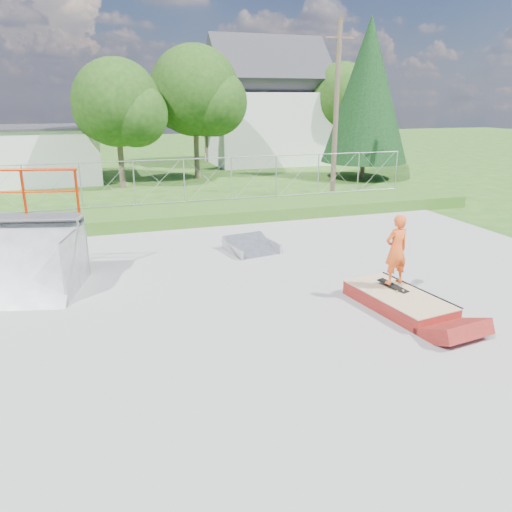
% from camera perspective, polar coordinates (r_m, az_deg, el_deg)
% --- Properties ---
extents(ground, '(120.00, 120.00, 0.00)m').
position_cam_1_polar(ground, '(11.33, 1.83, -6.50)').
color(ground, '#275317').
rests_on(ground, ground).
extents(concrete_pad, '(20.00, 16.00, 0.04)m').
position_cam_1_polar(concrete_pad, '(11.32, 1.83, -6.41)').
color(concrete_pad, '#989795').
rests_on(concrete_pad, ground).
extents(grass_berm, '(24.00, 3.00, 0.50)m').
position_cam_1_polar(grass_berm, '(20.02, -7.54, 4.81)').
color(grass_berm, '#275317').
rests_on(grass_berm, ground).
extents(grind_box, '(1.59, 2.72, 0.38)m').
position_cam_1_polar(grind_box, '(11.90, 15.92, -4.98)').
color(grind_box, maroon).
rests_on(grind_box, concrete_pad).
extents(quarter_pipe, '(3.43, 3.11, 2.91)m').
position_cam_1_polar(quarter_pipe, '(13.31, -26.28, 1.98)').
color(quarter_pipe, gray).
rests_on(quarter_pipe, concrete_pad).
extents(flat_bank_ramp, '(1.60, 1.67, 0.42)m').
position_cam_1_polar(flat_bank_ramp, '(15.59, -0.51, 1.14)').
color(flat_bank_ramp, gray).
rests_on(flat_bank_ramp, concrete_pad).
extents(skateboard, '(0.48, 0.82, 0.13)m').
position_cam_1_polar(skateboard, '(12.11, 15.39, -3.34)').
color(skateboard, black).
rests_on(skateboard, grind_box).
extents(skater, '(0.63, 0.45, 1.63)m').
position_cam_1_polar(skater, '(11.85, 15.71, 0.36)').
color(skater, '#ED561E').
rests_on(skater, grind_box).
extents(chain_link_fence, '(20.00, 0.06, 1.80)m').
position_cam_1_polar(chain_link_fence, '(20.77, -8.20, 8.48)').
color(chain_link_fence, '#989DA1').
rests_on(chain_link_fence, grass_berm).
extents(utility_building_flat, '(10.00, 6.00, 3.00)m').
position_cam_1_polar(utility_building_flat, '(32.16, -26.52, 10.21)').
color(utility_building_flat, silver).
rests_on(utility_building_flat, ground).
extents(gable_house, '(8.40, 6.08, 8.94)m').
position_cam_1_polar(gable_house, '(37.87, 1.20, 16.39)').
color(gable_house, silver).
rests_on(gable_house, ground).
extents(utility_pole, '(0.24, 0.24, 8.00)m').
position_cam_1_polar(utility_pole, '(24.38, 9.13, 15.91)').
color(utility_pole, brown).
rests_on(utility_pole, ground).
extents(tree_left_near, '(4.76, 4.48, 6.65)m').
position_cam_1_polar(tree_left_near, '(27.60, -15.07, 16.21)').
color(tree_left_near, brown).
rests_on(tree_left_near, ground).
extents(tree_center, '(5.44, 5.12, 7.60)m').
position_cam_1_polar(tree_center, '(30.20, -6.40, 17.90)').
color(tree_center, brown).
rests_on(tree_center, ground).
extents(tree_right_far, '(5.10, 4.80, 7.12)m').
position_cam_1_polar(tree_right_far, '(37.98, 10.23, 17.20)').
color(tree_right_far, brown).
rests_on(tree_right_far, ground).
extents(tree_back_mid, '(4.08, 3.84, 5.70)m').
position_cam_1_polar(tree_back_mid, '(38.59, -5.29, 16.04)').
color(tree_back_mid, brown).
rests_on(tree_back_mid, ground).
extents(conifer_tree, '(5.04, 5.04, 9.10)m').
position_cam_1_polar(conifer_tree, '(30.92, 12.62, 17.97)').
color(conifer_tree, brown).
rests_on(conifer_tree, ground).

